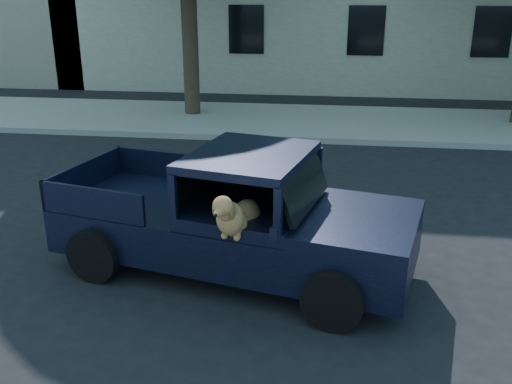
{
  "coord_description": "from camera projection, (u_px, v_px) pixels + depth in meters",
  "views": [
    {
      "loc": [
        -0.04,
        -6.3,
        3.68
      ],
      "look_at": [
        -0.9,
        0.17,
        1.28
      ],
      "focal_mm": 40.0,
      "sensor_mm": 36.0,
      "label": 1
    }
  ],
  "objects": [
    {
      "name": "ground",
      "position": [
        325.0,
        296.0,
        7.13
      ],
      "size": [
        120.0,
        120.0,
        0.0
      ],
      "primitive_type": "plane",
      "color": "black",
      "rests_on": "ground"
    },
    {
      "name": "far_sidewalk",
      "position": [
        332.0,
        123.0,
        15.66
      ],
      "size": [
        60.0,
        4.0,
        0.15
      ],
      "primitive_type": "cube",
      "color": "gray",
      "rests_on": "ground"
    },
    {
      "name": "lane_stripes",
      "position": [
        443.0,
        205.0,
        10.04
      ],
      "size": [
        21.6,
        0.14,
        0.01
      ],
      "primitive_type": null,
      "color": "silver",
      "rests_on": "ground"
    },
    {
      "name": "pickup_truck",
      "position": [
        228.0,
        231.0,
        7.62
      ],
      "size": [
        4.99,
        2.91,
        1.68
      ],
      "rotation": [
        0.0,
        0.0,
        -0.23
      ],
      "color": "black",
      "rests_on": "ground"
    }
  ]
}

